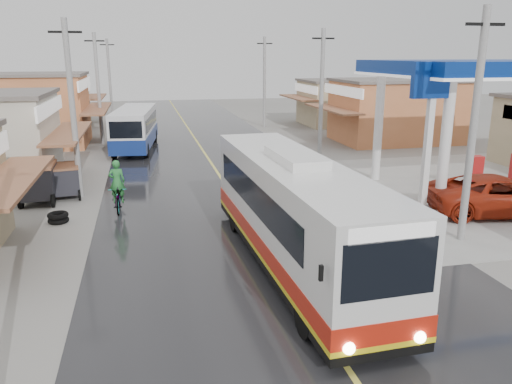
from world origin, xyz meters
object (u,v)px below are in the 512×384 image
at_px(second_bus, 135,128).
at_px(jeepney, 500,195).
at_px(coach_bus, 294,212).
at_px(cyclist, 118,194).
at_px(tyre_stack, 58,218).
at_px(tricycle_near, 65,179).
at_px(tricycle_far, 39,181).

xyz_separation_m(second_bus, jeepney, (14.85, -18.38, -0.71)).
relative_size(coach_bus, second_bus, 1.33).
xyz_separation_m(coach_bus, cyclist, (-5.59, 7.09, -1.01)).
bearing_deg(coach_bus, tyre_stack, 140.56).
xyz_separation_m(jeepney, tricycle_near, (-17.98, 6.72, 0.06)).
bearing_deg(cyclist, coach_bus, -51.96).
relative_size(coach_bus, tricycle_far, 5.06).
height_order(cyclist, tricycle_near, cyclist).
bearing_deg(tyre_stack, jeepney, -9.25).
bearing_deg(tricycle_near, coach_bus, -58.54).
xyz_separation_m(jeepney, tricycle_far, (-18.99, 6.04, 0.19)).
distance_m(coach_bus, tyre_stack, 10.05).
xyz_separation_m(tricycle_near, tricycle_far, (-1.01, -0.68, 0.13)).
xyz_separation_m(jeepney, tyre_stack, (-17.79, 2.90, -0.61)).
distance_m(second_bus, cyclist, 14.45).
xyz_separation_m(tricycle_far, tyre_stack, (1.19, -3.14, -0.80)).
height_order(second_bus, cyclist, second_bus).
bearing_deg(tyre_stack, coach_bus, -37.28).
bearing_deg(second_bus, coach_bus, -70.33).
distance_m(coach_bus, jeepney, 10.42).
bearing_deg(tricycle_near, tyre_stack, -95.24).
bearing_deg(tricycle_far, jeepney, -19.62).
xyz_separation_m(coach_bus, tricycle_far, (-9.09, 9.16, -0.74)).
distance_m(second_bus, jeepney, 23.64).
relative_size(tricycle_near, tyre_stack, 2.46).
bearing_deg(jeepney, second_bus, 50.41).
relative_size(coach_bus, tyre_stack, 14.32).
xyz_separation_m(cyclist, tricycle_near, (-2.48, 2.75, 0.14)).
bearing_deg(tricycle_near, cyclist, -55.80).
bearing_deg(coach_bus, second_bus, 100.81).
relative_size(coach_bus, jeepney, 1.98).
bearing_deg(cyclist, tricycle_near, 131.90).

